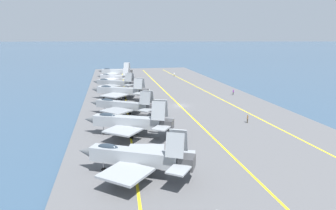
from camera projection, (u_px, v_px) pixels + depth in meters
The scene contains 15 objects.
ground_plane at pixel (180, 107), 77.53m from camera, with size 2000.00×2000.00×0.00m, color #334C66.
carrier_deck at pixel (180, 107), 77.49m from camera, with size 187.39×49.76×0.40m, color #565659.
deck_stripe_foul_line at pixel (230, 104), 80.03m from camera, with size 168.65×0.36×0.01m, color yellow.
deck_stripe_centerline at pixel (180, 106), 77.44m from camera, with size 168.65×0.36×0.01m, color yellow.
deck_stripe_edge_line at pixel (127, 108), 74.86m from camera, with size 168.65×0.36×0.01m, color yellow.
parked_jet_second at pixel (136, 157), 38.12m from camera, with size 12.87×15.71×6.54m.
parked_jet_third at pixel (129, 122), 53.39m from camera, with size 12.25×16.76×6.91m.
parked_jet_fourth at pixel (124, 105), 67.35m from camera, with size 13.09×16.50×6.10m.
parked_jet_fifth at pixel (120, 91), 84.22m from camera, with size 13.94×17.03×6.37m.
parked_jet_sixth at pixel (115, 83), 99.46m from camera, with size 13.70×16.08×5.97m.
parked_jet_seventh at pixel (115, 77), 114.87m from camera, with size 12.33×14.89×5.90m.
parked_jet_eighth at pixel (116, 71), 129.97m from camera, with size 12.91×15.82×6.54m.
crew_white_vest at pixel (174, 74), 133.84m from camera, with size 0.30×0.40×1.71m.
crew_purple_vest at pixel (233, 92), 91.53m from camera, with size 0.44×0.46×1.72m.
crew_brown_vest at pixel (248, 118), 62.07m from camera, with size 0.46×0.43×1.74m.
Camera 1 is at (-73.37, 17.67, 18.06)m, focal length 32.00 mm.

